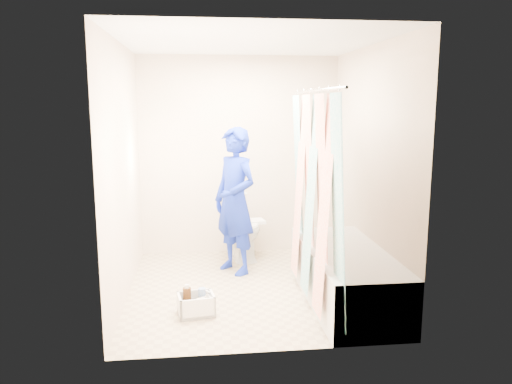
{
  "coord_description": "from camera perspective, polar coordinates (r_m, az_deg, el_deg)",
  "views": [
    {
      "loc": [
        -0.49,
        -4.74,
        1.85
      ],
      "look_at": [
        0.08,
        0.24,
        0.94
      ],
      "focal_mm": 35.0,
      "sensor_mm": 36.0,
      "label": 1
    }
  ],
  "objects": [
    {
      "name": "floor",
      "position": [
        5.11,
        -0.63,
        -10.98
      ],
      "size": [
        2.6,
        2.6,
        0.0
      ],
      "primitive_type": "plane",
      "color": "tan",
      "rests_on": "ground"
    },
    {
      "name": "tank_internals",
      "position": [
        6.13,
        -2.6,
        0.05
      ],
      "size": [
        0.19,
        0.07,
        0.25
      ],
      "color": "black",
      "rests_on": "toilet"
    },
    {
      "name": "toilet",
      "position": [
        6.02,
        -1.67,
        -3.81
      ],
      "size": [
        0.56,
        0.83,
        0.78
      ],
      "primitive_type": "imported",
      "rotation": [
        0.0,
        0.0,
        0.18
      ],
      "color": "white",
      "rests_on": "ground"
    },
    {
      "name": "wall_back",
      "position": [
        6.1,
        -1.92,
        4.1
      ],
      "size": [
        2.4,
        0.02,
        2.4
      ],
      "primitive_type": "cube",
      "color": "beige",
      "rests_on": "ground"
    },
    {
      "name": "plumber",
      "position": [
        5.4,
        -2.41,
        -1.03
      ],
      "size": [
        0.65,
        0.69,
        1.59
      ],
      "primitive_type": "imported",
      "rotation": [
        0.0,
        0.0,
        -0.94
      ],
      "color": "#0F3E9C",
      "rests_on": "ground"
    },
    {
      "name": "shower_curtain",
      "position": [
        4.51,
        6.49,
        -0.44
      ],
      "size": [
        0.06,
        1.75,
        1.8
      ],
      "primitive_type": "cube",
      "color": "white",
      "rests_on": "curtain_rod"
    },
    {
      "name": "wall_right",
      "position": [
        5.08,
        12.95,
        2.61
      ],
      "size": [
        0.02,
        2.6,
        2.4
      ],
      "primitive_type": "cube",
      "color": "beige",
      "rests_on": "ground"
    },
    {
      "name": "wall_left",
      "position": [
        4.84,
        -14.95,
        2.16
      ],
      "size": [
        0.02,
        2.6,
        2.4
      ],
      "primitive_type": "cube",
      "color": "beige",
      "rests_on": "ground"
    },
    {
      "name": "curtain_rod",
      "position": [
        4.44,
        6.73,
        11.45
      ],
      "size": [
        0.02,
        1.9,
        0.02
      ],
      "primitive_type": "cylinder",
      "rotation": [
        1.57,
        0.0,
        0.0
      ],
      "color": "silver",
      "rests_on": "wall_back"
    },
    {
      "name": "tank_lid",
      "position": [
        5.89,
        -1.36,
        -3.45
      ],
      "size": [
        0.51,
        0.29,
        0.04
      ],
      "primitive_type": "cube",
      "rotation": [
        0.0,
        0.0,
        0.18
      ],
      "color": "white",
      "rests_on": "toilet"
    },
    {
      "name": "ceiling",
      "position": [
        4.8,
        -0.69,
        16.8
      ],
      "size": [
        2.4,
        2.6,
        0.02
      ],
      "primitive_type": "cube",
      "color": "white",
      "rests_on": "wall_back"
    },
    {
      "name": "cleaning_caddy",
      "position": [
        4.54,
        -6.73,
        -12.71
      ],
      "size": [
        0.35,
        0.29,
        0.24
      ],
      "rotation": [
        0.0,
        0.0,
        0.16
      ],
      "color": "white",
      "rests_on": "ground"
    },
    {
      "name": "bathtub",
      "position": [
        4.79,
        10.2,
        -9.23
      ],
      "size": [
        0.7,
        1.75,
        0.5
      ],
      "color": "silver",
      "rests_on": "ground"
    },
    {
      "name": "wall_front",
      "position": [
        3.54,
        1.5,
        -0.36
      ],
      "size": [
        2.4,
        0.02,
        2.4
      ],
      "primitive_type": "cube",
      "color": "beige",
      "rests_on": "ground"
    }
  ]
}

